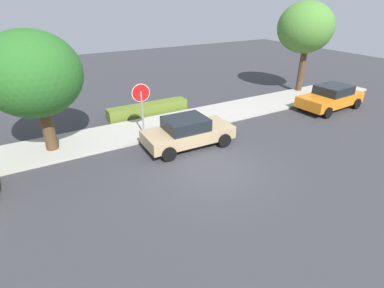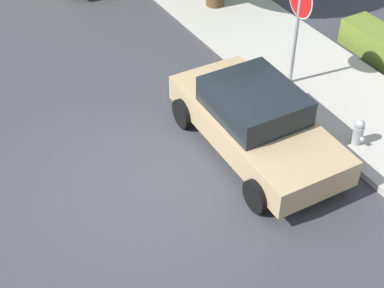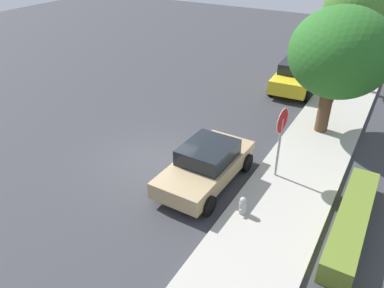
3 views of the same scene
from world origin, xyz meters
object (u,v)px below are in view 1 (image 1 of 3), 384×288
(parked_car_tan, at_px, (188,132))
(fire_hydrant, at_px, (188,122))
(street_tree_far, at_px, (32,75))
(parked_car_orange, at_px, (331,97))
(street_tree_near_corner, at_px, (305,28))
(stop_sign, at_px, (141,101))

(parked_car_tan, height_order, fire_hydrant, parked_car_tan)
(street_tree_far, bearing_deg, parked_car_orange, -9.31)
(street_tree_near_corner, distance_m, street_tree_far, 16.73)
(parked_car_tan, bearing_deg, stop_sign, 124.77)
(street_tree_near_corner, height_order, street_tree_far, street_tree_near_corner)
(stop_sign, relative_size, fire_hydrant, 3.71)
(stop_sign, height_order, parked_car_tan, stop_sign)
(stop_sign, xyz_separation_m, fire_hydrant, (2.41, -0.19, -1.49))
(stop_sign, relative_size, parked_car_tan, 0.64)
(parked_car_orange, distance_m, street_tree_far, 16.07)
(parked_car_tan, distance_m, street_tree_far, 6.77)
(stop_sign, bearing_deg, parked_car_tan, -55.23)
(street_tree_far, bearing_deg, parked_car_tan, -25.61)
(street_tree_far, xyz_separation_m, fire_hydrant, (6.64, -0.90, -3.05))
(street_tree_near_corner, relative_size, street_tree_far, 1.17)
(parked_car_orange, distance_m, street_tree_near_corner, 5.21)
(parked_car_tan, distance_m, fire_hydrant, 2.09)
(parked_car_orange, bearing_deg, parked_car_tan, -179.30)
(parked_car_tan, relative_size, street_tree_near_corner, 0.68)
(parked_car_orange, bearing_deg, fire_hydrant, 169.55)
(parked_car_tan, bearing_deg, fire_hydrant, 59.76)
(stop_sign, relative_size, street_tree_near_corner, 0.44)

